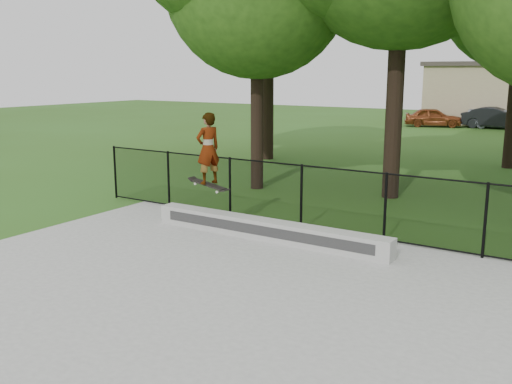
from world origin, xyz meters
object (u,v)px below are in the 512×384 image
grind_ledge (266,230)px  car_b (496,118)px  car_c (503,119)px  skater_airborne (208,150)px  car_a (433,117)px

grind_ledge → car_b: bearing=91.3°
grind_ledge → car_c: 29.70m
car_c → skater_airborne: 29.96m
car_b → car_c: size_ratio=0.97×
car_c → skater_airborne: skater_airborne is taller
car_b → car_a: bearing=102.9°
grind_ledge → skater_airborne: bearing=-171.2°
car_b → car_c: bearing=-61.7°
grind_ledge → car_a: (-4.45, 28.57, 0.35)m
car_a → car_c: size_ratio=0.95×
car_c → car_a: bearing=100.5°
grind_ledge → car_c: bearing=90.5°
car_c → grind_ledge: bearing=176.0°
grind_ledge → skater_airborne: 2.16m
grind_ledge → car_b: car_b is taller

